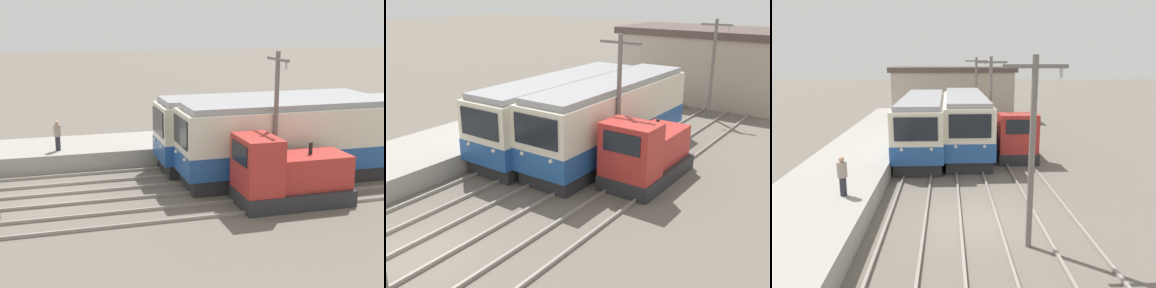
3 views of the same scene
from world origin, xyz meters
TOP-DOWN VIEW (x-y plane):
  - ground_plane at (0.00, 0.00)m, footprint 200.00×200.00m
  - track_center at (0.20, 0.00)m, footprint 1.54×60.00m
  - track_right at (3.20, 0.00)m, footprint 1.54×60.00m
  - commuter_train_left at (-2.60, 10.90)m, footprint 2.84×11.44m
  - commuter_train_center at (0.20, 11.36)m, footprint 2.84×11.53m
  - shunting_locomotive at (3.20, 9.46)m, footprint 2.40×4.84m
  - catenary_mast_mid at (1.71, 9.56)m, footprint 2.00×0.20m
  - catenary_mast_far at (1.71, 21.28)m, footprint 2.00×0.20m
  - station_building at (-0.41, 26.00)m, footprint 12.60×6.30m

SIDE VIEW (x-z plane):
  - ground_plane at x=0.00m, z-range 0.00..0.00m
  - track_center at x=0.20m, z-range 0.00..0.14m
  - track_right at x=3.20m, z-range 0.00..0.14m
  - shunting_locomotive at x=3.20m, z-range -0.29..2.71m
  - commuter_train_left at x=-2.60m, z-range -0.14..3.63m
  - commuter_train_center at x=0.20m, z-range -0.15..3.72m
  - station_building at x=-0.41m, z-range 0.02..5.36m
  - catenary_mast_mid at x=1.71m, z-range 0.31..6.61m
  - catenary_mast_far at x=1.71m, z-range 0.31..6.61m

